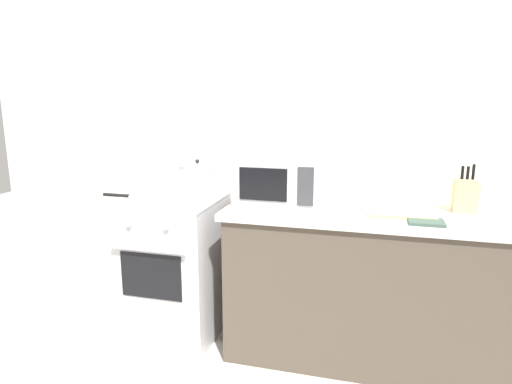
{
  "coord_description": "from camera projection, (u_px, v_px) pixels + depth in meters",
  "views": [
    {
      "loc": [
        0.89,
        -1.92,
        1.56
      ],
      "look_at": [
        0.21,
        0.6,
        1.0
      ],
      "focal_mm": 31.18,
      "sensor_mm": 36.0,
      "label": 1
    }
  ],
  "objects": [
    {
      "name": "microwave",
      "position": [
        280.0,
        179.0,
        2.7
      ],
      "size": [
        0.5,
        0.37,
        0.3
      ],
      "color": "silver",
      "rests_on": "countertop_right"
    },
    {
      "name": "knife_block",
      "position": [
        466.0,
        195.0,
        2.5
      ],
      "size": [
        0.13,
        0.1,
        0.28
      ],
      "color": "tan",
      "rests_on": "countertop_right"
    },
    {
      "name": "stock_pot",
      "position": [
        198.0,
        180.0,
        2.9
      ],
      "size": [
        0.33,
        0.25,
        0.25
      ],
      "color": "silver",
      "rests_on": "stove"
    },
    {
      "name": "stove",
      "position": [
        174.0,
        267.0,
        2.93
      ],
      "size": [
        0.6,
        0.64,
        0.92
      ],
      "color": "silver",
      "rests_on": "ground_plane"
    },
    {
      "name": "back_wall",
      "position": [
        283.0,
        145.0,
        2.95
      ],
      "size": [
        4.4,
        0.1,
        2.5
      ],
      "primitive_type": "cube",
      "color": "silver",
      "rests_on": "ground_plane"
    },
    {
      "name": "frying_pan",
      "position": [
        151.0,
        199.0,
        2.73
      ],
      "size": [
        0.48,
        0.28,
        0.05
      ],
      "color": "silver",
      "rests_on": "stove"
    },
    {
      "name": "lower_cabinet_right",
      "position": [
        368.0,
        290.0,
        2.63
      ],
      "size": [
        1.64,
        0.56,
        0.88
      ],
      "primitive_type": "cube",
      "color": "#4C4238",
      "rests_on": "ground_plane"
    },
    {
      "name": "countertop_right",
      "position": [
        373.0,
        215.0,
        2.54
      ],
      "size": [
        1.7,
        0.6,
        0.04
      ],
      "primitive_type": "cube",
      "color": "beige",
      "rests_on": "lower_cabinet_right"
    },
    {
      "name": "oven_mitt",
      "position": [
        426.0,
        222.0,
        2.29
      ],
      "size": [
        0.18,
        0.14,
        0.02
      ],
      "primitive_type": "cube",
      "color": "#384C42",
      "rests_on": "countertop_right"
    },
    {
      "name": "cutting_board",
      "position": [
        401.0,
        212.0,
        2.48
      ],
      "size": [
        0.36,
        0.26,
        0.02
      ],
      "primitive_type": "cube",
      "color": "tan",
      "rests_on": "countertop_right"
    }
  ]
}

